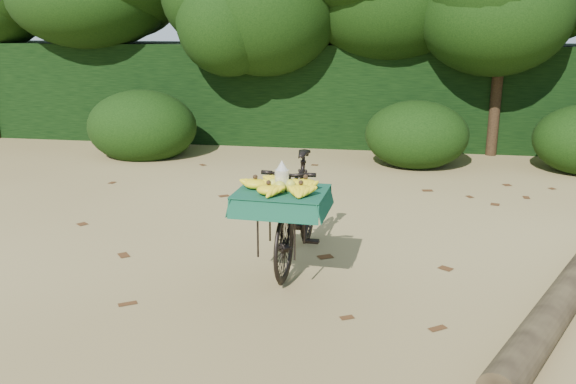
# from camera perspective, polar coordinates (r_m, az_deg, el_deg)

# --- Properties ---
(ground) EXTENTS (80.00, 80.00, 0.00)m
(ground) POSITION_cam_1_polar(r_m,az_deg,el_deg) (5.78, -2.08, -6.71)
(ground) COLOR tan
(ground) RESTS_ON ground
(vendor_bicycle) EXTENTS (0.77, 1.79, 1.03)m
(vendor_bicycle) POSITION_cam_1_polar(r_m,az_deg,el_deg) (5.64, 0.79, -1.60)
(vendor_bicycle) COLOR black
(vendor_bicycle) RESTS_ON ground
(fallen_log) EXTENTS (1.83, 3.27, 0.26)m
(fallen_log) POSITION_cam_1_polar(r_m,az_deg,el_deg) (5.44, 24.85, -8.26)
(fallen_log) COLOR brown
(fallen_log) RESTS_ON ground
(hedge_backdrop) EXTENTS (26.00, 1.80, 1.80)m
(hedge_backdrop) POSITION_cam_1_polar(r_m,az_deg,el_deg) (11.65, 4.26, 9.25)
(hedge_backdrop) COLOR black
(hedge_backdrop) RESTS_ON ground
(tree_row) EXTENTS (14.50, 2.00, 4.00)m
(tree_row) POSITION_cam_1_polar(r_m,az_deg,el_deg) (10.87, 0.42, 14.64)
(tree_row) COLOR black
(tree_row) RESTS_ON ground
(bush_clumps) EXTENTS (8.80, 1.70, 0.90)m
(bush_clumps) POSITION_cam_1_polar(r_m,az_deg,el_deg) (9.70, 5.99, 5.22)
(bush_clumps) COLOR black
(bush_clumps) RESTS_ON ground
(leaf_litter) EXTENTS (7.00, 7.30, 0.01)m
(leaf_litter) POSITION_cam_1_polar(r_m,az_deg,el_deg) (6.37, -0.89, -4.47)
(leaf_litter) COLOR #492A13
(leaf_litter) RESTS_ON ground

